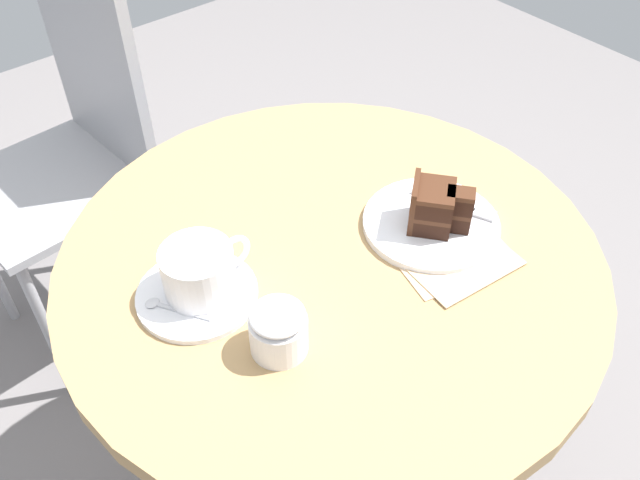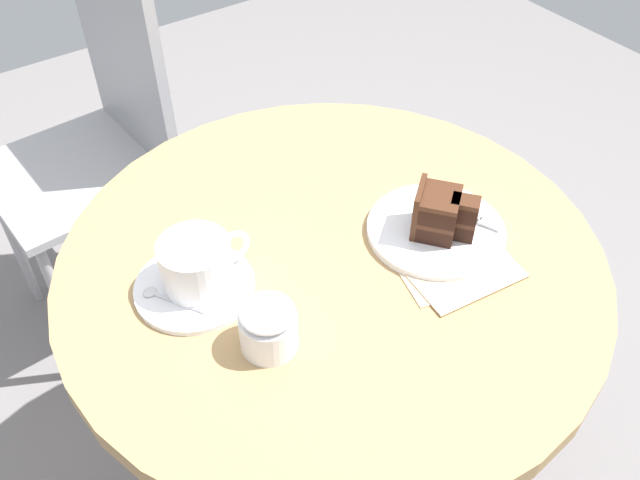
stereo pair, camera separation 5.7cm
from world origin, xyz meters
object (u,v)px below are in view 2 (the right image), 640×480
at_px(teaspoon, 166,298).
at_px(coffee_cup, 197,263).
at_px(cake_slice, 440,213).
at_px(cafe_chair, 103,124).
at_px(saucer, 195,287).
at_px(cake_plate, 436,230).
at_px(sugar_pot, 268,326).
at_px(napkin, 449,256).
at_px(fork, 470,215).

bearing_deg(teaspoon, coffee_cup, -119.47).
height_order(teaspoon, cake_slice, cake_slice).
bearing_deg(cafe_chair, saucer, -12.76).
distance_m(coffee_cup, cake_slice, 0.35).
bearing_deg(cake_plate, sugar_pot, -174.02).
xyz_separation_m(saucer, cake_slice, (0.34, -0.11, 0.04)).
bearing_deg(cafe_chair, sugar_pot, -9.02).
height_order(teaspoon, sugar_pot, sugar_pot).
bearing_deg(saucer, sugar_pot, -76.15).
distance_m(saucer, teaspoon, 0.04).
relative_size(cake_plate, cafe_chair, 0.22).
bearing_deg(cake_slice, sugar_pot, -175.17).
bearing_deg(sugar_pot, cafe_chair, 84.72).
relative_size(cake_plate, sugar_pot, 2.77).
distance_m(napkin, sugar_pot, 0.30).
bearing_deg(sugar_pot, cake_slice, 4.83).
relative_size(napkin, cafe_chair, 0.22).
height_order(fork, napkin, fork).
xyz_separation_m(teaspoon, fork, (0.45, -0.12, 0.00)).
relative_size(saucer, cafe_chair, 0.18).
xyz_separation_m(fork, napkin, (-0.07, -0.04, -0.01)).
bearing_deg(fork, coffee_cup, -130.00).
distance_m(teaspoon, cake_plate, 0.41).
xyz_separation_m(cake_plate, sugar_pot, (-0.31, -0.03, 0.03)).
distance_m(saucer, napkin, 0.37).
xyz_separation_m(cafe_chair, sugar_pot, (-0.08, -0.85, 0.21)).
height_order(cake_slice, napkin, cake_slice).
relative_size(saucer, teaspoon, 1.98).
bearing_deg(cake_slice, saucer, 161.68).
bearing_deg(teaspoon, cake_plate, -136.22).
xyz_separation_m(saucer, napkin, (0.33, -0.16, -0.00)).
height_order(napkin, cafe_chair, cafe_chair).
relative_size(coffee_cup, cake_slice, 1.34).
bearing_deg(napkin, cake_slice, 72.96).
bearing_deg(sugar_pot, teaspoon, 119.38).
bearing_deg(saucer, cafe_chair, 80.98).
bearing_deg(sugar_pot, cake_plate, 5.98).
height_order(teaspoon, cake_plate, teaspoon).
xyz_separation_m(saucer, cafe_chair, (0.11, 0.71, -0.18)).
distance_m(teaspoon, napkin, 0.40).
distance_m(saucer, coffee_cup, 0.04).
relative_size(saucer, sugar_pot, 2.23).
bearing_deg(cafe_chair, teaspoon, -16.08).
bearing_deg(cake_plate, napkin, -109.25).
xyz_separation_m(teaspoon, napkin, (0.37, -0.15, -0.01)).
height_order(saucer, cafe_chair, cafe_chair).
distance_m(cake_slice, fork, 0.07).
xyz_separation_m(saucer, sugar_pot, (0.03, -0.14, 0.03)).
xyz_separation_m(coffee_cup, cake_slice, (0.33, -0.11, 0.00)).
xyz_separation_m(teaspoon, cake_plate, (0.39, -0.11, -0.01)).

